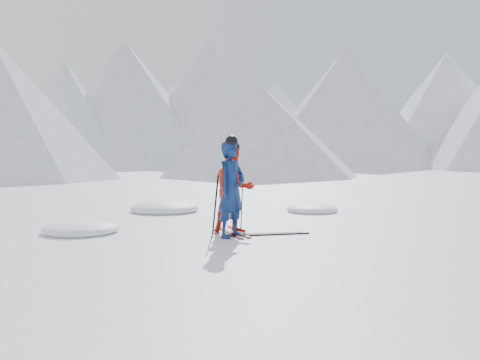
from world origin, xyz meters
TOP-DOWN VIEW (x-y plane):
  - ground at (0.00, 0.00)m, footprint 160.00×160.00m
  - mountain_range at (5.71, 35.31)m, footprint 106.15×62.94m
  - skier_blue at (-2.37, -0.43)m, footprint 0.83×0.69m
  - skier_red at (-2.03, 0.06)m, footprint 1.05×0.91m
  - pole_blue_left at (-2.67, -0.28)m, footprint 0.13×0.09m
  - pole_blue_right at (-2.12, -0.18)m, footprint 0.13×0.08m
  - pole_red_left at (-2.33, 0.31)m, footprint 0.12×0.10m
  - pole_red_right at (-1.73, 0.21)m, footprint 0.12×0.09m
  - ski_worn_left at (-2.15, 0.06)m, footprint 0.46×1.68m
  - ski_worn_right at (-1.91, 0.06)m, footprint 0.57×1.65m
  - ski_loose_a at (-1.65, -0.47)m, footprint 1.62×0.69m
  - ski_loose_b at (-1.55, -0.62)m, footprint 1.64×0.64m
  - snow_lumps at (-1.82, 3.19)m, footprint 8.22×4.40m

SIDE VIEW (x-z plane):
  - ground at x=0.00m, z-range 0.00..0.00m
  - snow_lumps at x=-1.82m, z-range -0.22..0.22m
  - ski_worn_left at x=-2.15m, z-range 0.00..0.03m
  - ski_worn_right at x=-1.91m, z-range 0.00..0.03m
  - ski_loose_a at x=-1.65m, z-range 0.00..0.03m
  - ski_loose_b at x=-1.55m, z-range 0.00..0.03m
  - pole_red_right at x=-1.73m, z-range 0.00..1.23m
  - pole_red_left at x=-2.33m, z-range 0.00..1.23m
  - pole_blue_left at x=-2.67m, z-range 0.00..1.30m
  - pole_blue_right at x=-2.12m, z-range 0.00..1.30m
  - skier_red at x=-2.03m, z-range 0.00..1.85m
  - skier_blue at x=-2.37m, z-range 0.00..1.95m
  - mountain_range at x=5.71m, z-range -1.04..14.49m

